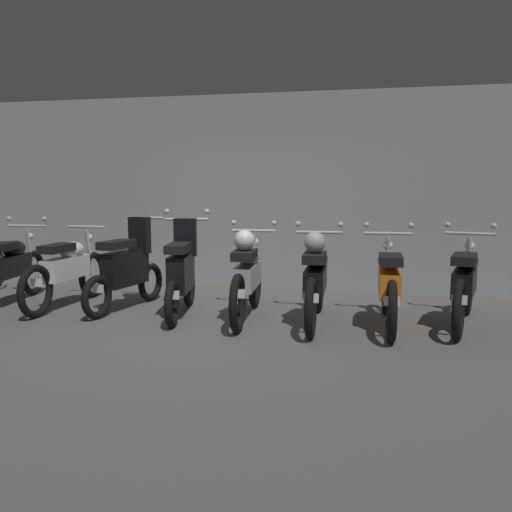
{
  "coord_description": "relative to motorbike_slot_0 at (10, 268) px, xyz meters",
  "views": [
    {
      "loc": [
        2.07,
        -5.99,
        1.62
      ],
      "look_at": [
        0.5,
        0.61,
        0.75
      ],
      "focal_mm": 40.13,
      "sensor_mm": 36.0,
      "label": 1
    }
  ],
  "objects": [
    {
      "name": "motorbike_slot_7",
      "position": [
        5.78,
        0.14,
        0.0
      ],
      "size": [
        0.62,
        1.93,
        1.15
      ],
      "color": "black",
      "rests_on": "ground"
    },
    {
      "name": "motorbike_slot_5",
      "position": [
        4.12,
        -0.13,
        0.04
      ],
      "size": [
        0.59,
        1.95,
        1.15
      ],
      "color": "black",
      "rests_on": "ground"
    },
    {
      "name": "back_wall",
      "position": [
        2.89,
        2.16,
        0.99
      ],
      "size": [
        16.0,
        0.3,
        2.96
      ],
      "primitive_type": "cube",
      "color": "gray",
      "rests_on": "ground"
    },
    {
      "name": "motorbike_slot_6",
      "position": [
        4.95,
        -0.08,
        0.0
      ],
      "size": [
        0.59,
        1.95,
        1.15
      ],
      "color": "black",
      "rests_on": "ground"
    },
    {
      "name": "motorbike_slot_0",
      "position": [
        0.0,
        0.0,
        0.0
      ],
      "size": [
        0.59,
        1.94,
        1.15
      ],
      "color": "black",
      "rests_on": "ground"
    },
    {
      "name": "motorbike_slot_3",
      "position": [
        2.47,
        -0.08,
        0.04
      ],
      "size": [
        0.58,
        1.67,
        1.29
      ],
      "color": "black",
      "rests_on": "ground"
    },
    {
      "name": "motorbike_slot_4",
      "position": [
        3.3,
        -0.08,
        0.04
      ],
      "size": [
        0.59,
        1.95,
        1.15
      ],
      "color": "black",
      "rests_on": "ground"
    },
    {
      "name": "ground_plane",
      "position": [
        2.89,
        -0.6,
        -0.49
      ],
      "size": [
        80.0,
        80.0,
        0.0
      ],
      "primitive_type": "plane",
      "color": "#565451"
    },
    {
      "name": "motorbike_slot_2",
      "position": [
        1.66,
        0.09,
        0.03
      ],
      "size": [
        0.56,
        1.67,
        1.18
      ],
      "color": "black",
      "rests_on": "ground"
    },
    {
      "name": "motorbike_slot_1",
      "position": [
        0.83,
        0.04,
        -0.0
      ],
      "size": [
        0.56,
        1.95,
        1.03
      ],
      "color": "black",
      "rests_on": "ground"
    }
  ]
}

